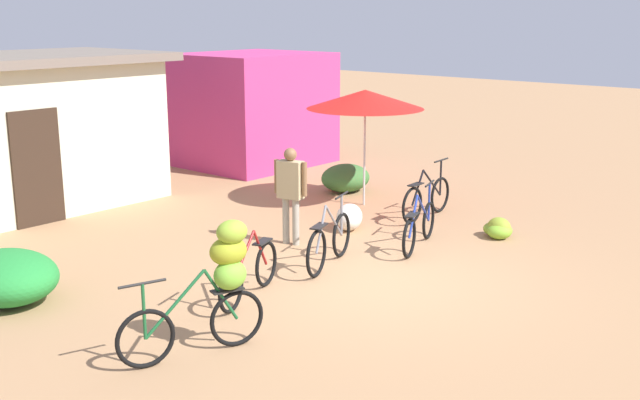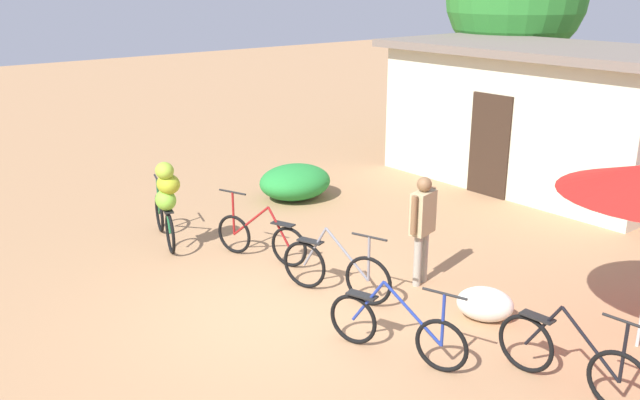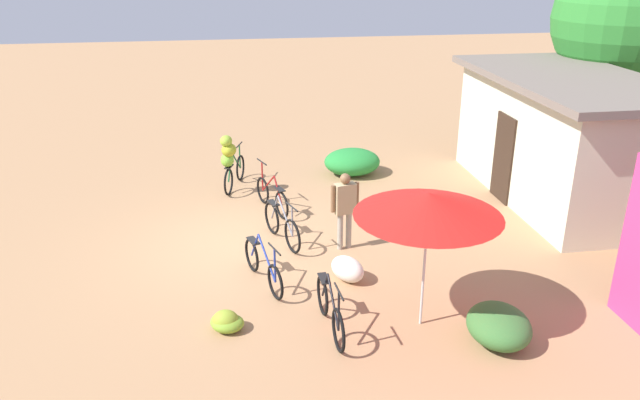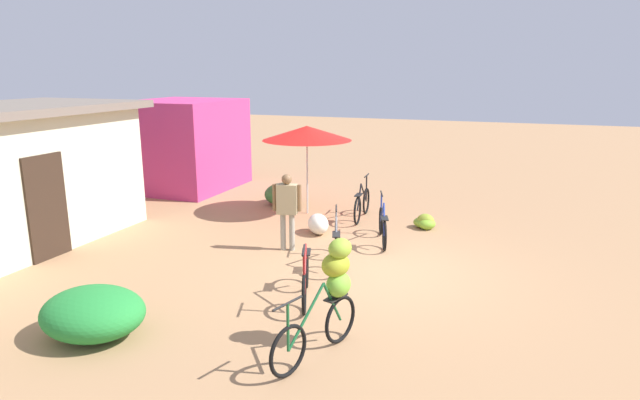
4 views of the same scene
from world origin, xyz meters
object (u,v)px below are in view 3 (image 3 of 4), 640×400
(bicycle_leftmost, at_px, (230,158))
(produce_sack, at_px, (347,269))
(bicycle_by_shop, at_px, (263,266))
(bicycle_rightmost, at_px, (330,310))
(person_vendor, at_px, (345,204))
(bicycle_near_pile, at_px, (272,196))
(banana_pile_on_ground, at_px, (226,322))
(tree_behind_building, at_px, (620,20))
(bicycle_center_loaded, at_px, (282,225))
(building_low, at_px, (564,137))
(market_umbrella, at_px, (429,204))

(bicycle_leftmost, relative_size, produce_sack, 2.32)
(bicycle_leftmost, height_order, bicycle_by_shop, bicycle_leftmost)
(bicycle_rightmost, distance_m, person_vendor, 2.91)
(bicycle_near_pile, distance_m, banana_pile_on_ground, 4.73)
(tree_behind_building, bearing_deg, produce_sack, -55.28)
(person_vendor, bearing_deg, tree_behind_building, 118.97)
(bicycle_center_loaded, bearing_deg, bicycle_rightmost, 7.43)
(tree_behind_building, distance_m, banana_pile_on_ground, 13.01)
(bicycle_center_loaded, bearing_deg, bicycle_by_shop, -16.93)
(bicycle_leftmost, distance_m, person_vendor, 4.00)
(bicycle_leftmost, bearing_deg, bicycle_by_shop, 5.53)
(bicycle_near_pile, bearing_deg, building_low, 88.84)
(bicycle_near_pile, xyz_separation_m, banana_pile_on_ground, (4.60, -1.11, -0.21))
(produce_sack, bearing_deg, bicycle_by_shop, -93.87)
(bicycle_near_pile, xyz_separation_m, bicycle_by_shop, (3.27, -0.43, -0.00))
(tree_behind_building, xyz_separation_m, bicycle_near_pile, (2.34, -9.29, -3.39))
(bicycle_rightmost, bearing_deg, market_umbrella, 88.82)
(bicycle_center_loaded, xyz_separation_m, bicycle_rightmost, (3.20, 0.42, -0.01))
(bicycle_rightmost, distance_m, produce_sack, 1.61)
(bicycle_leftmost, bearing_deg, bicycle_near_pile, 34.08)
(market_umbrella, xyz_separation_m, bicycle_leftmost, (-6.19, -2.78, -1.17))
(bicycle_center_loaded, relative_size, person_vendor, 1.03)
(bicycle_near_pile, height_order, banana_pile_on_ground, bicycle_near_pile)
(bicycle_rightmost, height_order, produce_sack, bicycle_rightmost)
(banana_pile_on_ground, xyz_separation_m, person_vendor, (-2.48, 2.34, 0.80))
(market_umbrella, xyz_separation_m, bicycle_center_loaded, (-3.23, -1.85, -1.65))
(bicycle_near_pile, bearing_deg, bicycle_leftmost, -145.92)
(banana_pile_on_ground, bearing_deg, person_vendor, 136.66)
(building_low, xyz_separation_m, banana_pile_on_ground, (4.46, -7.85, -1.30))
(banana_pile_on_ground, bearing_deg, tree_behind_building, 123.72)
(bicycle_leftmost, xyz_separation_m, bicycle_rightmost, (6.16, 1.35, -0.49))
(bicycle_leftmost, xyz_separation_m, person_vendor, (3.41, 2.10, 0.09))
(tree_behind_building, height_order, bicycle_center_loaded, tree_behind_building)
(building_low, bearing_deg, bicycle_by_shop, -66.38)
(market_umbrella, bearing_deg, bicycle_near_pile, -158.76)
(tree_behind_building, relative_size, bicycle_rightmost, 3.27)
(bicycle_by_shop, bearing_deg, person_vendor, 124.78)
(bicycle_rightmost, bearing_deg, bicycle_by_shop, -150.51)
(market_umbrella, xyz_separation_m, bicycle_rightmost, (-0.03, -1.43, -1.66))
(bicycle_center_loaded, bearing_deg, banana_pile_on_ground, -21.70)
(produce_sack, height_order, person_vendor, person_vendor)
(market_umbrella, height_order, bicycle_by_shop, market_umbrella)
(bicycle_near_pile, bearing_deg, bicycle_rightmost, 5.56)
(tree_behind_building, height_order, bicycle_by_shop, tree_behind_building)
(person_vendor, bearing_deg, produce_sack, -8.48)
(market_umbrella, relative_size, bicycle_by_shop, 1.34)
(bicycle_leftmost, distance_m, banana_pile_on_ground, 5.93)
(building_low, distance_m, produce_sack, 6.66)
(building_low, relative_size, bicycle_by_shop, 3.78)
(bicycle_leftmost, bearing_deg, banana_pile_on_ground, -2.29)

